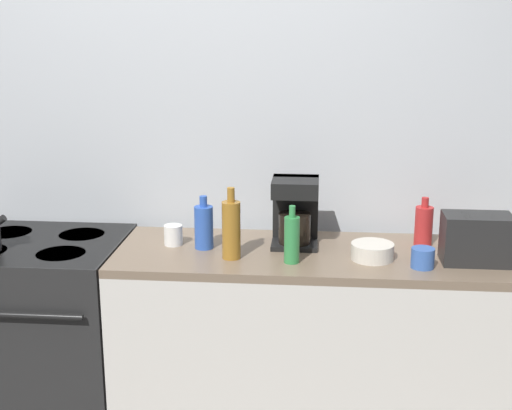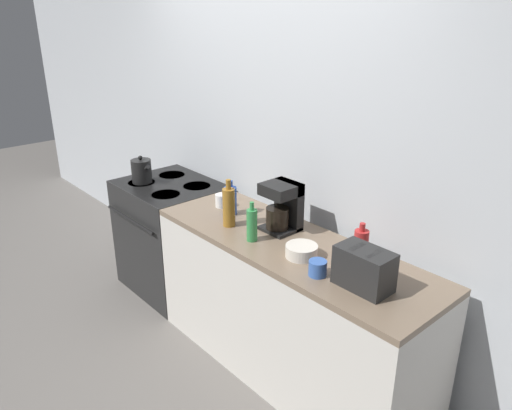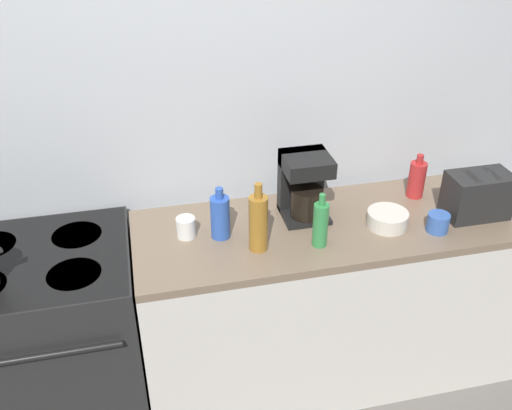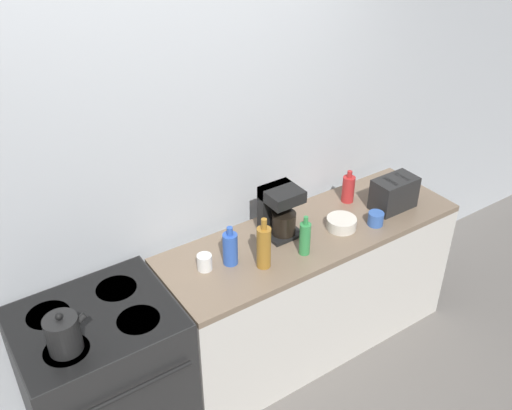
{
  "view_description": "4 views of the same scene",
  "coord_description": "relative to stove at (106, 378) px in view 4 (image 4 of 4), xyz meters",
  "views": [
    {
      "loc": [
        0.59,
        -2.58,
        1.86
      ],
      "look_at": [
        0.33,
        0.32,
        1.08
      ],
      "focal_mm": 50.0,
      "sensor_mm": 36.0,
      "label": 1
    },
    {
      "loc": [
        2.45,
        -1.55,
        2.16
      ],
      "look_at": [
        0.29,
        0.37,
        0.99
      ],
      "focal_mm": 35.0,
      "sensor_mm": 36.0,
      "label": 2
    },
    {
      "loc": [
        -0.2,
        -1.65,
        2.24
      ],
      "look_at": [
        0.25,
        0.31,
        1.02
      ],
      "focal_mm": 40.0,
      "sensor_mm": 36.0,
      "label": 3
    },
    {
      "loc": [
        -1.14,
        -1.78,
        2.79
      ],
      "look_at": [
        0.31,
        0.38,
        1.14
      ],
      "focal_mm": 40.0,
      "sensor_mm": 36.0,
      "label": 4
    }
  ],
  "objects": [
    {
      "name": "stove",
      "position": [
        0.0,
        0.0,
        0.0
      ],
      "size": [
        0.77,
        0.68,
        0.88
      ],
      "color": "black",
      "rests_on": "ground_plane"
    },
    {
      "name": "toaster",
      "position": [
        1.89,
        -0.1,
        0.53
      ],
      "size": [
        0.27,
        0.16,
        0.2
      ],
      "color": "black",
      "rests_on": "counter_block"
    },
    {
      "name": "bowl",
      "position": [
        1.48,
        -0.09,
        0.46
      ],
      "size": [
        0.18,
        0.18,
        0.07
      ],
      "color": "beige",
      "rests_on": "counter_block"
    },
    {
      "name": "kettle",
      "position": [
        -0.17,
        -0.13,
        0.52
      ],
      "size": [
        0.19,
        0.15,
        0.21
      ],
      "color": "black",
      "rests_on": "stove"
    },
    {
      "name": "cup_white",
      "position": [
        0.63,
        0.02,
        0.47
      ],
      "size": [
        0.08,
        0.08,
        0.09
      ],
      "color": "white",
      "rests_on": "counter_block"
    },
    {
      "name": "bottle_red",
      "position": [
        1.71,
        0.12,
        0.52
      ],
      "size": [
        0.08,
        0.08,
        0.21
      ],
      "color": "#B72828",
      "rests_on": "counter_block"
    },
    {
      "name": "bottle_green",
      "position": [
        1.15,
        -0.16,
        0.53
      ],
      "size": [
        0.06,
        0.06,
        0.24
      ],
      "color": "#338C47",
      "rests_on": "counter_block"
    },
    {
      "name": "bottle_amber",
      "position": [
        0.9,
        -0.13,
        0.55
      ],
      "size": [
        0.08,
        0.08,
        0.3
      ],
      "color": "#9E6B23",
      "rests_on": "counter_block"
    },
    {
      "name": "coffee_maker",
      "position": [
        1.15,
        0.08,
        0.58
      ],
      "size": [
        0.2,
        0.2,
        0.3
      ],
      "color": "black",
      "rests_on": "counter_block"
    },
    {
      "name": "counter_block",
      "position": [
        1.32,
        -0.02,
        -0.01
      ],
      "size": [
        1.86,
        0.6,
        0.88
      ],
      "color": "silver",
      "rests_on": "ground_plane"
    },
    {
      "name": "bottle_blue",
      "position": [
        0.77,
        -0.01,
        0.53
      ],
      "size": [
        0.08,
        0.08,
        0.23
      ],
      "color": "#2D56B7",
      "rests_on": "counter_block"
    },
    {
      "name": "wall_back",
      "position": [
        0.66,
        0.38,
        0.85
      ],
      "size": [
        8.0,
        0.05,
        2.6
      ],
      "color": "silver",
      "rests_on": "ground_plane"
    },
    {
      "name": "cup_blue",
      "position": [
        1.67,
        -0.18,
        0.47
      ],
      "size": [
        0.09,
        0.09,
        0.08
      ],
      "color": "#3860B2",
      "rests_on": "counter_block"
    }
  ]
}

